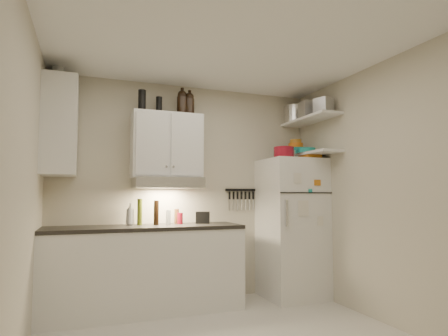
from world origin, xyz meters
name	(u,v)px	position (x,y,z in m)	size (l,w,h in m)	color
ceiling	(233,39)	(0.00, 0.00, 2.61)	(3.20, 3.00, 0.02)	white
back_wall	(187,191)	(0.00, 1.51, 1.30)	(3.20, 0.02, 2.60)	beige
left_wall	(19,188)	(-1.61, 0.00, 1.30)	(0.02, 3.00, 2.60)	beige
right_wall	(383,190)	(1.61, 0.00, 1.30)	(0.02, 3.00, 2.60)	beige
base_cabinet	(145,271)	(-0.55, 1.20, 0.44)	(2.10, 0.60, 0.88)	white
countertop	(146,228)	(-0.55, 1.20, 0.90)	(2.10, 0.62, 0.04)	black
upper_cabinet	(167,146)	(-0.30, 1.33, 1.83)	(0.80, 0.33, 0.75)	white
side_cabinet	(60,127)	(-1.44, 1.20, 1.95)	(0.33, 0.55, 1.00)	white
range_hood	(167,183)	(-0.30, 1.27, 1.39)	(0.76, 0.46, 0.12)	silver
fridge	(292,228)	(1.25, 1.16, 0.85)	(0.70, 0.68, 1.70)	white
shelf_hi	(310,120)	(1.45, 1.02, 2.20)	(0.30, 0.95, 0.03)	white
shelf_lo	(310,154)	(1.45, 1.02, 1.76)	(0.30, 0.95, 0.03)	white
knife_strip	(241,190)	(0.70, 1.49, 1.32)	(0.42, 0.02, 0.03)	black
dutch_oven	(284,153)	(1.10, 1.07, 1.77)	(0.25, 0.25, 0.14)	maroon
book_stack	(310,156)	(1.42, 1.00, 1.74)	(0.20, 0.24, 0.08)	orange
spice_jar	(293,155)	(1.24, 1.11, 1.76)	(0.07, 0.07, 0.11)	silver
stock_pot	(295,115)	(1.44, 1.35, 2.33)	(0.32, 0.32, 0.23)	silver
tin_a	(308,109)	(1.39, 0.96, 2.31)	(0.19, 0.17, 0.19)	#AAAAAD
tin_b	(324,106)	(1.44, 0.72, 2.30)	(0.18, 0.18, 0.18)	#AAAAAD
bowl_teal	(297,152)	(1.42, 1.29, 1.82)	(0.24, 0.24, 0.10)	teal
bowl_orange	(296,146)	(1.39, 1.27, 1.90)	(0.19, 0.19, 0.06)	orange
bowl_yellow	(296,142)	(1.39, 1.27, 1.95)	(0.15, 0.15, 0.05)	#B87420
plates	(306,151)	(1.38, 1.02, 1.80)	(0.23, 0.23, 0.06)	teal
growler_a	(182,102)	(-0.13, 1.28, 2.34)	(0.12, 0.12, 0.29)	black
growler_b	(190,104)	(-0.04, 1.29, 2.34)	(0.12, 0.12, 0.27)	black
thermos_a	(159,106)	(-0.39, 1.38, 2.30)	(0.07, 0.07, 0.21)	black
thermos_b	(142,101)	(-0.60, 1.31, 2.32)	(0.09, 0.09, 0.25)	black
side_jar	(58,73)	(-1.48, 1.28, 2.54)	(0.13, 0.13, 0.17)	silver
soap_bottle	(130,213)	(-0.70, 1.33, 1.06)	(0.11, 0.11, 0.27)	white
pepper_mill	(177,216)	(-0.17, 1.36, 1.01)	(0.05, 0.05, 0.17)	brown
oil_bottle	(140,212)	(-0.60, 1.29, 1.07)	(0.06, 0.06, 0.29)	#4E5A16
vinegar_bottle	(156,213)	(-0.43, 1.25, 1.06)	(0.06, 0.06, 0.27)	black
clear_bottle	(168,217)	(-0.29, 1.26, 1.00)	(0.06, 0.06, 0.17)	silver
red_jar	(180,218)	(-0.14, 1.30, 0.99)	(0.07, 0.07, 0.13)	maroon
caddy	(203,218)	(0.13, 1.31, 0.99)	(0.16, 0.11, 0.14)	black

